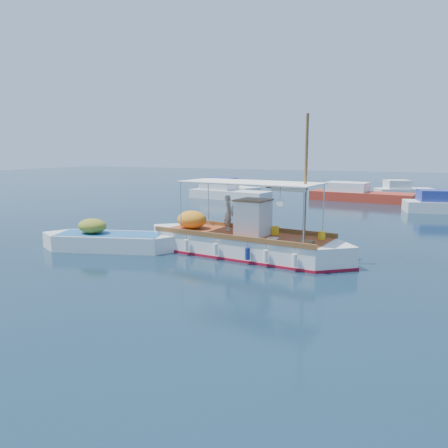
% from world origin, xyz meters
% --- Properties ---
extents(ground, '(160.00, 160.00, 0.00)m').
position_xyz_m(ground, '(0.00, 0.00, 0.00)').
color(ground, black).
rests_on(ground, ground).
extents(fishing_caique, '(9.73, 3.52, 5.98)m').
position_xyz_m(fishing_caique, '(-0.69, 0.51, 0.52)').
color(fishing_caique, white).
rests_on(fishing_caique, ground).
extents(dinghy, '(6.23, 3.11, 1.59)m').
position_xyz_m(dinghy, '(-6.50, -1.08, 0.33)').
color(dinghy, white).
rests_on(dinghy, ground).
extents(bg_boat_nw, '(7.86, 3.58, 1.80)m').
position_xyz_m(bg_boat_nw, '(-10.15, 20.05, 0.49)').
color(bg_boat_nw, silver).
rests_on(bg_boat_nw, ground).
extents(bg_boat_n, '(8.94, 3.76, 1.80)m').
position_xyz_m(bg_boat_n, '(1.02, 23.42, 0.49)').
color(bg_boat_n, '#A22B1B').
rests_on(bg_boat_n, ground).
extents(bg_boat_ne, '(6.24, 3.56, 1.80)m').
position_xyz_m(bg_boat_ne, '(7.73, 18.50, 0.49)').
color(bg_boat_ne, silver).
rests_on(bg_boat_ne, ground).
extents(bg_boat_far_w, '(7.59, 5.30, 1.80)m').
position_xyz_m(bg_boat_far_w, '(-12.37, 24.86, 0.49)').
color(bg_boat_far_w, silver).
rests_on(bg_boat_far_w, ground).
extents(bg_boat_far_n, '(5.65, 4.13, 1.80)m').
position_xyz_m(bg_boat_far_n, '(4.43, 28.78, 0.49)').
color(bg_boat_far_n, silver).
rests_on(bg_boat_far_n, ground).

